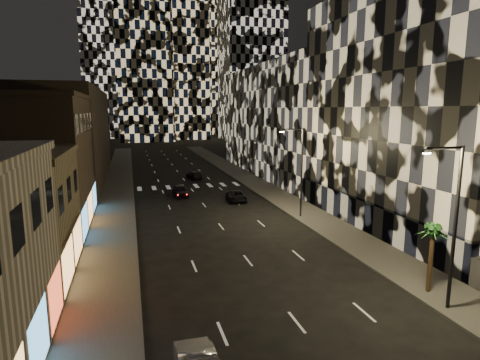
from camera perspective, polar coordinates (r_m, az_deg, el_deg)
sidewalk_left at (r=57.95m, az=-17.07°, el=-1.27°), size 4.00×120.00×0.15m
sidewalk_right at (r=60.65m, az=2.15°, el=-0.34°), size 4.00×120.00×0.15m
curb_left at (r=57.92m, az=-15.00°, el=-1.18°), size 0.20×120.00×0.15m
curb_right at (r=60.06m, az=0.24°, el=-0.44°), size 0.20×120.00×0.15m
retail_brown at (r=41.67m, az=-27.74°, el=1.99°), size 10.00×15.00×12.00m
retail_filler_left at (r=67.60m, az=-23.12°, el=5.85°), size 10.00×40.00×14.00m
midrise_right at (r=42.05m, az=26.72°, el=8.99°), size 16.00×25.00×22.00m
midrise_base at (r=38.56m, az=17.03°, el=-4.67°), size 0.60×25.00×3.00m
midrise_filler_right at (r=69.77m, az=8.38°, el=8.29°), size 16.00×40.00×18.00m
streetlight_near at (r=24.17m, az=27.96°, el=-4.67°), size 2.55×0.25×9.00m
streetlight_far at (r=40.73m, az=8.46°, el=1.96°), size 2.55×0.25×9.00m
car_dark_midlane at (r=51.72m, az=-8.51°, el=-1.52°), size 1.87×4.35×1.46m
car_dark_oncoming at (r=64.53m, az=-6.54°, el=0.72°), size 2.28×4.45×1.24m
car_dark_rightlane at (r=48.49m, az=-0.49°, el=-2.32°), size 2.47×4.63×1.24m
palm_tree at (r=26.44m, az=25.73°, el=-7.16°), size 2.15×2.14×4.23m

